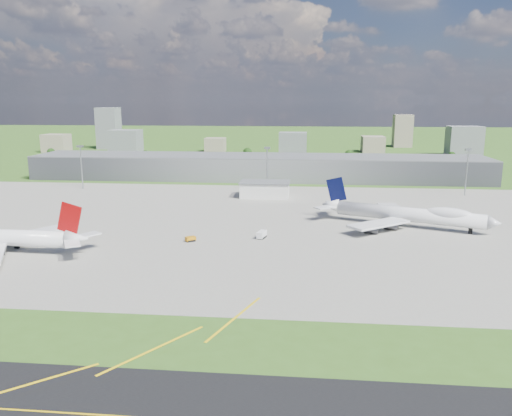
# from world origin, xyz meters

# --- Properties ---
(ground) EXTENTS (1400.00, 1400.00, 0.00)m
(ground) POSITION_xyz_m (0.00, 150.00, 0.00)
(ground) COLOR #365B1C
(ground) RESTS_ON ground
(apron) EXTENTS (360.00, 190.00, 0.08)m
(apron) POSITION_xyz_m (10.00, 40.00, 0.04)
(apron) COLOR gray
(apron) RESTS_ON ground
(terminal) EXTENTS (300.00, 42.00, 15.00)m
(terminal) POSITION_xyz_m (0.00, 165.00, 7.50)
(terminal) COLOR slate
(terminal) RESTS_ON ground
(ops_building) EXTENTS (26.00, 16.00, 8.00)m
(ops_building) POSITION_xyz_m (10.00, 100.00, 4.00)
(ops_building) COLOR silver
(ops_building) RESTS_ON ground
(mast_west) EXTENTS (3.50, 2.00, 25.90)m
(mast_west) POSITION_xyz_m (-100.00, 115.00, 17.71)
(mast_west) COLOR gray
(mast_west) RESTS_ON ground
(mast_center) EXTENTS (3.50, 2.00, 25.90)m
(mast_center) POSITION_xyz_m (10.00, 115.00, 17.71)
(mast_center) COLOR gray
(mast_center) RESTS_ON ground
(mast_east) EXTENTS (3.50, 2.00, 25.90)m
(mast_east) POSITION_xyz_m (120.00, 115.00, 17.71)
(mast_east) COLOR gray
(mast_east) RESTS_ON ground
(airliner_red_twin) EXTENTS (67.59, 52.66, 18.55)m
(airliner_red_twin) POSITION_xyz_m (-73.67, -9.02, 4.94)
(airliner_red_twin) COLOR white
(airliner_red_twin) RESTS_ON ground
(airliner_blue_quad) EXTENTS (69.60, 53.02, 19.01)m
(airliner_blue_quad) POSITION_xyz_m (74.53, 40.39, 5.28)
(airliner_blue_quad) COLOR white
(airliner_blue_quad) RESTS_ON ground
(tug_yellow) EXTENTS (4.25, 3.97, 1.84)m
(tug_yellow) POSITION_xyz_m (-10.76, 9.77, 0.96)
(tug_yellow) COLOR orange
(tug_yellow) RESTS_ON ground
(van_white_near) EXTENTS (3.73, 5.85, 2.73)m
(van_white_near) POSITION_xyz_m (15.36, 16.87, 1.37)
(van_white_near) COLOR white
(van_white_near) RESTS_ON ground
(bldg_far_w) EXTENTS (24.00, 20.00, 18.00)m
(bldg_far_w) POSITION_xyz_m (-220.00, 320.00, 9.00)
(bldg_far_w) COLOR gray
(bldg_far_w) RESTS_ON ground
(bldg_w) EXTENTS (28.00, 22.00, 24.00)m
(bldg_w) POSITION_xyz_m (-140.00, 300.00, 12.00)
(bldg_w) COLOR slate
(bldg_w) RESTS_ON ground
(bldg_cw) EXTENTS (20.00, 18.00, 14.00)m
(bldg_cw) POSITION_xyz_m (-60.00, 340.00, 7.00)
(bldg_cw) COLOR gray
(bldg_cw) RESTS_ON ground
(bldg_c) EXTENTS (26.00, 20.00, 22.00)m
(bldg_c) POSITION_xyz_m (20.00, 310.00, 11.00)
(bldg_c) COLOR slate
(bldg_c) RESTS_ON ground
(bldg_ce) EXTENTS (22.00, 24.00, 16.00)m
(bldg_ce) POSITION_xyz_m (100.00, 350.00, 8.00)
(bldg_ce) COLOR gray
(bldg_ce) RESTS_ON ground
(bldg_e) EXTENTS (30.00, 22.00, 28.00)m
(bldg_e) POSITION_xyz_m (180.00, 320.00, 14.00)
(bldg_e) COLOR slate
(bldg_e) RESTS_ON ground
(bldg_tall_w) EXTENTS (22.00, 20.00, 44.00)m
(bldg_tall_w) POSITION_xyz_m (-180.00, 360.00, 22.00)
(bldg_tall_w) COLOR slate
(bldg_tall_w) RESTS_ON ground
(bldg_tall_e) EXTENTS (20.00, 18.00, 36.00)m
(bldg_tall_e) POSITION_xyz_m (140.00, 410.00, 18.00)
(bldg_tall_e) COLOR gray
(bldg_tall_e) RESTS_ON ground
(tree_far_w) EXTENTS (7.20, 7.20, 8.80)m
(tree_far_w) POSITION_xyz_m (-200.00, 270.00, 5.18)
(tree_far_w) COLOR #382314
(tree_far_w) RESTS_ON ground
(tree_w) EXTENTS (6.75, 6.75, 8.25)m
(tree_w) POSITION_xyz_m (-110.00, 265.00, 4.86)
(tree_w) COLOR #382314
(tree_w) RESTS_ON ground
(tree_c) EXTENTS (8.10, 8.10, 9.90)m
(tree_c) POSITION_xyz_m (-20.00, 280.00, 5.84)
(tree_c) COLOR #382314
(tree_c) RESTS_ON ground
(tree_e) EXTENTS (7.65, 7.65, 9.35)m
(tree_e) POSITION_xyz_m (70.00, 275.00, 5.51)
(tree_e) COLOR #382314
(tree_e) RESTS_ON ground
(tree_far_e) EXTENTS (6.30, 6.30, 7.70)m
(tree_far_e) POSITION_xyz_m (160.00, 285.00, 4.53)
(tree_far_e) COLOR #382314
(tree_far_e) RESTS_ON ground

